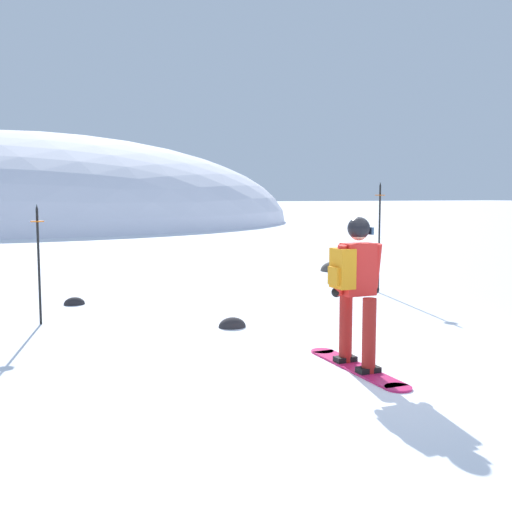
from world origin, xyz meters
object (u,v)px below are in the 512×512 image
(rock_mid, at_px, (232,327))
(rock_small, at_px, (333,271))
(piste_marker_near, at_px, (39,256))
(rock_dark, at_px, (74,304))
(snowboarder_main, at_px, (355,289))
(piste_marker_far, at_px, (379,230))

(rock_mid, bearing_deg, rock_small, 47.01)
(piste_marker_near, bearing_deg, rock_small, 27.36)
(rock_dark, xyz_separation_m, rock_small, (6.74, 2.31, 0.00))
(snowboarder_main, distance_m, piste_marker_near, 4.98)
(rock_mid, bearing_deg, snowboarder_main, -79.97)
(piste_marker_far, height_order, rock_small, piste_marker_far)
(rock_dark, distance_m, rock_mid, 3.45)
(piste_marker_far, distance_m, rock_small, 3.72)
(piste_marker_near, bearing_deg, snowboarder_main, -52.29)
(piste_marker_near, relative_size, rock_dark, 4.90)
(snowboarder_main, bearing_deg, rock_mid, 100.03)
(piste_marker_near, xyz_separation_m, rock_dark, (0.68, 1.53, -1.04))
(piste_marker_near, distance_m, piste_marker_far, 6.47)
(snowboarder_main, bearing_deg, rock_small, 60.61)
(piste_marker_far, relative_size, rock_dark, 5.93)
(rock_mid, relative_size, rock_small, 0.60)
(rock_small, bearing_deg, snowboarder_main, -119.39)
(piste_marker_near, distance_m, rock_dark, 1.97)
(snowboarder_main, bearing_deg, rock_dark, 113.39)
(snowboarder_main, xyz_separation_m, rock_mid, (-0.46, 2.59, -0.92))
(piste_marker_far, relative_size, rock_small, 3.22)
(piste_marker_near, height_order, rock_small, piste_marker_near)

